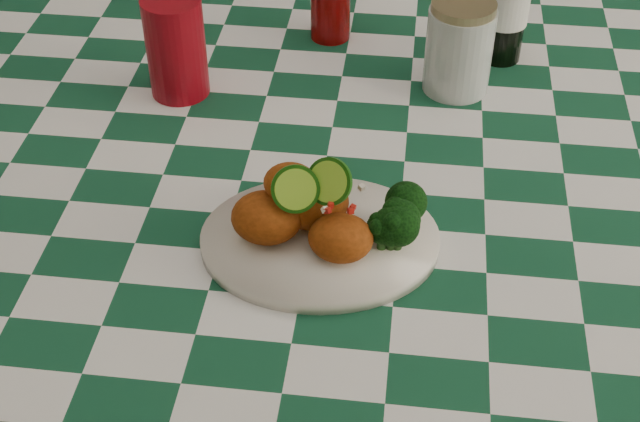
% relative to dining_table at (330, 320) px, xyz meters
% --- Properties ---
extents(dining_table, '(1.66, 1.06, 0.79)m').
position_rel_dining_table_xyz_m(dining_table, '(0.00, 0.00, 0.00)').
color(dining_table, '#12462C').
rests_on(dining_table, ground).
extents(plate, '(0.30, 0.25, 0.02)m').
position_rel_dining_table_xyz_m(plate, '(0.01, -0.24, 0.40)').
color(plate, silver).
rests_on(plate, dining_table).
extents(fried_chicken_pile, '(0.15, 0.11, 0.10)m').
position_rel_dining_table_xyz_m(fried_chicken_pile, '(0.01, -0.24, 0.46)').
color(fried_chicken_pile, '#9B3E0F').
rests_on(fried_chicken_pile, plate).
extents(broccoli_side, '(0.07, 0.07, 0.06)m').
position_rel_dining_table_xyz_m(broccoli_side, '(0.11, -0.23, 0.44)').
color(broccoli_side, black).
rests_on(broccoli_side, plate).
extents(red_tumbler, '(0.09, 0.09, 0.15)m').
position_rel_dining_table_xyz_m(red_tumbler, '(-0.23, 0.06, 0.47)').
color(red_tumbler, maroon).
rests_on(red_tumbler, dining_table).
extents(mason_jar, '(0.11, 0.11, 0.14)m').
position_rel_dining_table_xyz_m(mason_jar, '(0.17, 0.12, 0.46)').
color(mason_jar, '#B2BCBA').
rests_on(mason_jar, dining_table).
extents(wooden_chair_left, '(0.52, 0.54, 0.94)m').
position_rel_dining_table_xyz_m(wooden_chair_left, '(-0.32, 0.70, 0.08)').
color(wooden_chair_left, '#472814').
rests_on(wooden_chair_left, ground).
extents(wooden_chair_right, '(0.54, 0.56, 0.94)m').
position_rel_dining_table_xyz_m(wooden_chair_right, '(0.38, 0.77, 0.08)').
color(wooden_chair_right, '#472814').
rests_on(wooden_chair_right, ground).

